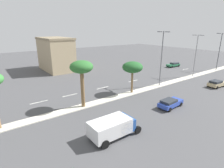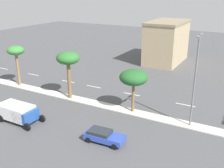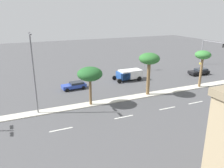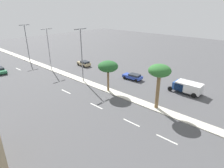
{
  "view_description": "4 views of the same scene",
  "coord_description": "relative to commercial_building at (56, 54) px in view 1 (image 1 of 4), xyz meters",
  "views": [
    {
      "loc": [
        22.99,
        14.53,
        11.52
      ],
      "look_at": [
        -2.8,
        33.55,
        1.56
      ],
      "focal_mm": 28.71,
      "sensor_mm": 36.0,
      "label": 1
    },
    {
      "loc": [
        29.08,
        49.18,
        15.47
      ],
      "look_at": [
        0.11,
        33.19,
        3.55
      ],
      "focal_mm": 42.01,
      "sensor_mm": 36.0,
      "label": 2
    },
    {
      "loc": [
        -30.44,
        45.98,
        13.57
      ],
      "look_at": [
        1.2,
        32.08,
        2.41
      ],
      "focal_mm": 36.26,
      "sensor_mm": 36.0,
      "label": 3
    },
    {
      "loc": [
        -24.51,
        12.83,
        14.99
      ],
      "look_at": [
        -2.78,
        32.83,
        3.12
      ],
      "focal_mm": 30.96,
      "sensor_mm": 36.0,
      "label": 4
    }
  ],
  "objects": [
    {
      "name": "sedan_green_mid",
      "position": [
        17.34,
        31.05,
        -3.88
      ],
      "size": [
        2.18,
        4.59,
        1.31
      ],
      "color": "#287047",
      "rests_on": "ground"
    },
    {
      "name": "lane_stripe_mid",
      "position": [
        21.58,
        30.96,
        -4.59
      ],
      "size": [
        0.2,
        2.8,
        0.01
      ],
      "primitive_type": "cube",
      "color": "silver",
      "rests_on": "ground"
    },
    {
      "name": "street_lamp_leading",
      "position": [
        27.45,
        11.97,
        1.86
      ],
      "size": [
        2.9,
        0.24,
        10.94
      ],
      "color": "slate",
      "rests_on": "median_curb"
    },
    {
      "name": "commercial_building",
      "position": [
        0.0,
        0.0,
        0.0
      ],
      "size": [
        13.04,
        7.0,
        9.16
      ],
      "color": "tan",
      "rests_on": "ground"
    },
    {
      "name": "palm_tree_far",
      "position": [
        27.55,
        -5.92,
        1.42
      ],
      "size": [
        3.38,
        3.38,
        7.07
      ],
      "color": "brown",
      "rests_on": "median_curb"
    },
    {
      "name": "sedan_tan_inboard",
      "position": [
        34.97,
        20.71,
        -3.84
      ],
      "size": [
        2.26,
        4.16,
        1.4
      ],
      "color": "tan",
      "rests_on": "ground"
    },
    {
      "name": "lane_stripe_outboard",
      "position": [
        21.58,
        -5.55,
        -4.59
      ],
      "size": [
        0.2,
        2.8,
        0.01
      ],
      "primitive_type": "cube",
      "color": "silver",
      "rests_on": "ground"
    },
    {
      "name": "lane_stripe_inboard",
      "position": [
        21.58,
        -10.92,
        -4.59
      ],
      "size": [
        0.2,
        2.8,
        0.01
      ],
      "primitive_type": "cube",
      "color": "silver",
      "rests_on": "ground"
    },
    {
      "name": "ground_plane",
      "position": [
        27.44,
        5.33,
        -4.6
      ],
      "size": [
        160.0,
        160.0,
        0.0
      ],
      "primitive_type": "plane",
      "color": "#4C4C4F"
    },
    {
      "name": "median_curb",
      "position": [
        27.44,
        15.96,
        -4.54
      ],
      "size": [
        1.8,
        95.68,
        0.12
      ],
      "primitive_type": "cube",
      "color": "beige",
      "rests_on": "ground"
    },
    {
      "name": "box_truck",
      "position": [
        36.51,
        -6.89,
        -3.38
      ],
      "size": [
        2.74,
        5.75,
        2.11
      ],
      "color": "#234C99",
      "rests_on": "ground"
    },
    {
      "name": "palm_tree_right",
      "position": [
        27.26,
        4.32,
        0.24
      ],
      "size": [
        3.69,
        3.69,
        5.79
      ],
      "color": "brown",
      "rests_on": "median_curb"
    },
    {
      "name": "street_lamp_inboard",
      "position": [
        27.54,
        36.97,
        1.5
      ],
      "size": [
        2.9,
        0.24,
        10.26
      ],
      "color": "#515459",
      "rests_on": "median_curb"
    },
    {
      "name": "street_lamp_outboard",
      "position": [
        27.42,
        24.86,
        1.39
      ],
      "size": [
        2.9,
        0.24,
        10.04
      ],
      "color": "gray",
      "rests_on": "median_curb"
    },
    {
      "name": "lane_stripe_rear",
      "position": [
        21.58,
        1.56,
        -4.59
      ],
      "size": [
        0.2,
        2.8,
        0.01
      ],
      "primitive_type": "cube",
      "color": "silver",
      "rests_on": "ground"
    },
    {
      "name": "lane_stripe_front",
      "position": [
        21.58,
        9.99,
        -4.59
      ],
      "size": [
        0.2,
        2.8,
        0.01
      ],
      "primitive_type": "cube",
      "color": "silver",
      "rests_on": "ground"
    },
    {
      "name": "sedan_blue_right",
      "position": [
        35.49,
        4.67,
        -3.88
      ],
      "size": [
        2.18,
        4.46,
        1.31
      ],
      "color": "#2D47AD",
      "rests_on": "ground"
    }
  ]
}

